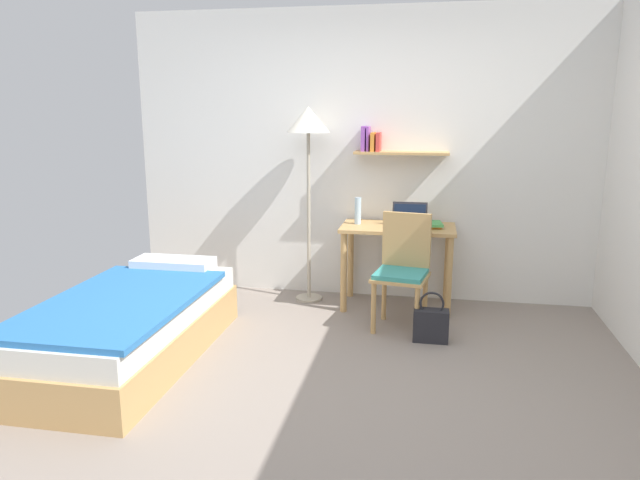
{
  "coord_description": "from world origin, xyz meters",
  "views": [
    {
      "loc": [
        0.54,
        -3.33,
        1.73
      ],
      "look_at": [
        -0.18,
        0.51,
        0.85
      ],
      "focal_mm": 32.99,
      "sensor_mm": 36.0,
      "label": 1
    }
  ],
  "objects_px": {
    "desk": "(398,243)",
    "book_stack": "(431,225)",
    "bed": "(131,326)",
    "handbag": "(431,324)",
    "laptop": "(409,221)",
    "water_bottle": "(358,211)",
    "standing_lamp": "(308,132)",
    "desk_chair": "(403,267)"
  },
  "relations": [
    {
      "from": "water_bottle",
      "to": "book_stack",
      "type": "distance_m",
      "value": 0.65
    },
    {
      "from": "handbag",
      "to": "book_stack",
      "type": "bearing_deg",
      "value": 91.79
    },
    {
      "from": "desk",
      "to": "book_stack",
      "type": "xyz_separation_m",
      "value": [
        0.28,
        0.01,
        0.17
      ]
    },
    {
      "from": "standing_lamp",
      "to": "handbag",
      "type": "distance_m",
      "value": 1.96
    },
    {
      "from": "bed",
      "to": "standing_lamp",
      "type": "distance_m",
      "value": 2.21
    },
    {
      "from": "book_stack",
      "to": "water_bottle",
      "type": "bearing_deg",
      "value": 177.67
    },
    {
      "from": "handbag",
      "to": "water_bottle",
      "type": "bearing_deg",
      "value": 129.85
    },
    {
      "from": "desk",
      "to": "book_stack",
      "type": "bearing_deg",
      "value": 1.48
    },
    {
      "from": "bed",
      "to": "water_bottle",
      "type": "distance_m",
      "value": 2.15
    },
    {
      "from": "desk_chair",
      "to": "handbag",
      "type": "height_order",
      "value": "desk_chair"
    },
    {
      "from": "desk_chair",
      "to": "water_bottle",
      "type": "xyz_separation_m",
      "value": [
        -0.43,
        0.52,
        0.35
      ]
    },
    {
      "from": "desk",
      "to": "handbag",
      "type": "distance_m",
      "value": 0.94
    },
    {
      "from": "desk",
      "to": "laptop",
      "type": "height_order",
      "value": "laptop"
    },
    {
      "from": "desk",
      "to": "water_bottle",
      "type": "xyz_separation_m",
      "value": [
        -0.36,
        0.03,
        0.26
      ]
    },
    {
      "from": "bed",
      "to": "handbag",
      "type": "xyz_separation_m",
      "value": [
        2.07,
        0.71,
        -0.1
      ]
    },
    {
      "from": "handbag",
      "to": "desk_chair",
      "type": "bearing_deg",
      "value": 130.54
    },
    {
      "from": "bed",
      "to": "handbag",
      "type": "distance_m",
      "value": 2.19
    },
    {
      "from": "desk_chair",
      "to": "laptop",
      "type": "height_order",
      "value": "laptop"
    },
    {
      "from": "desk_chair",
      "to": "water_bottle",
      "type": "relative_size",
      "value": 3.88
    },
    {
      "from": "bed",
      "to": "book_stack",
      "type": "height_order",
      "value": "book_stack"
    },
    {
      "from": "desk",
      "to": "standing_lamp",
      "type": "bearing_deg",
      "value": 176.55
    },
    {
      "from": "bed",
      "to": "laptop",
      "type": "distance_m",
      "value": 2.43
    },
    {
      "from": "desk_chair",
      "to": "laptop",
      "type": "relative_size",
      "value": 3.0
    },
    {
      "from": "bed",
      "to": "desk",
      "type": "height_order",
      "value": "desk"
    },
    {
      "from": "book_stack",
      "to": "handbag",
      "type": "xyz_separation_m",
      "value": [
        0.02,
        -0.77,
        -0.62
      ]
    },
    {
      "from": "laptop",
      "to": "handbag",
      "type": "bearing_deg",
      "value": -74.41
    },
    {
      "from": "desk_chair",
      "to": "standing_lamp",
      "type": "xyz_separation_m",
      "value": [
        -0.87,
        0.53,
        1.03
      ]
    },
    {
      "from": "standing_lamp",
      "to": "book_stack",
      "type": "bearing_deg",
      "value": -2.17
    },
    {
      "from": "desk_chair",
      "to": "laptop",
      "type": "distance_m",
      "value": 0.56
    },
    {
      "from": "desk",
      "to": "laptop",
      "type": "xyz_separation_m",
      "value": [
        0.1,
        -0.0,
        0.2
      ]
    },
    {
      "from": "water_bottle",
      "to": "laptop",
      "type": "bearing_deg",
      "value": -4.78
    },
    {
      "from": "standing_lamp",
      "to": "handbag",
      "type": "relative_size",
      "value": 4.46
    },
    {
      "from": "bed",
      "to": "standing_lamp",
      "type": "height_order",
      "value": "standing_lamp"
    },
    {
      "from": "desk",
      "to": "handbag",
      "type": "xyz_separation_m",
      "value": [
        0.31,
        -0.76,
        -0.45
      ]
    },
    {
      "from": "laptop",
      "to": "water_bottle",
      "type": "height_order",
      "value": "water_bottle"
    },
    {
      "from": "water_bottle",
      "to": "book_stack",
      "type": "xyz_separation_m",
      "value": [
        0.64,
        -0.03,
        -0.1
      ]
    },
    {
      "from": "desk",
      "to": "laptop",
      "type": "distance_m",
      "value": 0.22
    },
    {
      "from": "desk_chair",
      "to": "standing_lamp",
      "type": "distance_m",
      "value": 1.45
    },
    {
      "from": "bed",
      "to": "water_bottle",
      "type": "bearing_deg",
      "value": 46.99
    },
    {
      "from": "book_stack",
      "to": "bed",
      "type": "bearing_deg",
      "value": -144.11
    },
    {
      "from": "desk_chair",
      "to": "book_stack",
      "type": "xyz_separation_m",
      "value": [
        0.21,
        0.49,
        0.26
      ]
    },
    {
      "from": "water_bottle",
      "to": "desk",
      "type": "bearing_deg",
      "value": -5.32
    }
  ]
}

